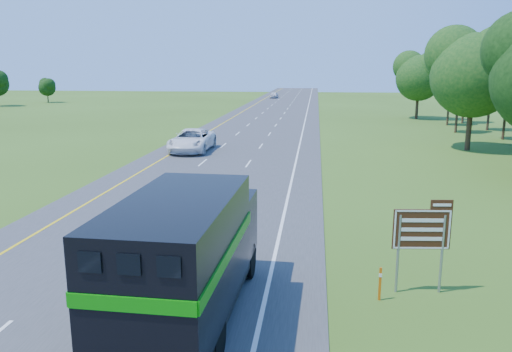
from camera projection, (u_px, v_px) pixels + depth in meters
The scene contains 7 objects.
road at pixel (257, 131), 59.70m from camera, with size 15.00×260.00×0.04m, color #38383A.
lane_markings at pixel (257, 131), 59.70m from camera, with size 11.15×260.00×0.01m.
horse_truck at pixel (187, 256), 14.16m from camera, with size 3.06×9.06×3.98m.
white_suv at pixel (192, 140), 44.85m from camera, with size 3.25×7.05×1.96m, color white.
far_car at pixel (274, 95), 123.64m from camera, with size 1.79×4.44×1.51m, color silver.
exit_sign at pixel (423, 233), 16.34m from camera, with size 1.89×0.25×3.21m.
delineator at pixel (380, 283), 16.07m from camera, with size 0.09×0.05×1.12m.
Camera 1 is at (6.99, -9.08, 7.38)m, focal length 35.00 mm.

